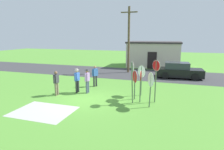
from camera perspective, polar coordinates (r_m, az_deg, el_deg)
name	(u,v)px	position (r m, az deg, el deg)	size (l,w,h in m)	color
ground_plane	(85,99)	(12.66, -7.95, -7.10)	(80.00, 80.00, 0.00)	#518E33
street_asphalt	(122,73)	(21.19, 3.04, 0.63)	(60.00, 6.40, 0.01)	#38383A
concrete_path	(43,111)	(11.24, -19.74, -10.14)	(3.20, 2.40, 0.01)	#ADAAA3
building_background	(154,54)	(26.25, 12.40, 6.12)	(6.80, 4.78, 3.28)	beige
utility_pole	(129,39)	(21.28, 5.00, 10.71)	(1.80, 0.24, 7.08)	brown
parked_car_on_street	(179,71)	(19.72, 19.22, 1.19)	(4.40, 2.22, 1.51)	black
stop_sign_rear_left	(151,84)	(11.00, 11.44, -2.53)	(0.44, 0.73, 2.04)	#51664C
stop_sign_tallest	(132,76)	(11.42, 6.07, -0.34)	(0.31, 0.56, 2.56)	#51664C
stop_sign_leaning_right	(135,80)	(12.25, 6.79, -1.41)	(0.44, 0.73, 1.91)	#51664C
stop_sign_far_back	(141,75)	(13.11, 8.76, -0.04)	(0.58, 0.57, 2.08)	#51664C
stop_sign_nearest	(156,75)	(11.80, 12.92, 0.15)	(0.48, 0.47, 2.63)	#51664C
stop_sign_low_front	(141,81)	(11.71, 8.49, -1.84)	(0.07, 0.67, 1.99)	#51664C
person_near_signs	(95,75)	(15.42, -5.06, 0.02)	(0.38, 0.49, 1.69)	#2D2D33
person_holding_notes	(77,79)	(13.94, -10.35, -1.23)	(0.31, 0.57, 1.74)	#2D2D33
person_with_sunhat	(87,80)	(13.71, -7.37, -1.35)	(0.31, 0.57, 1.74)	#4C5670
person_in_blue	(56,82)	(13.62, -16.25, -1.96)	(0.23, 0.57, 1.69)	#7A6B56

